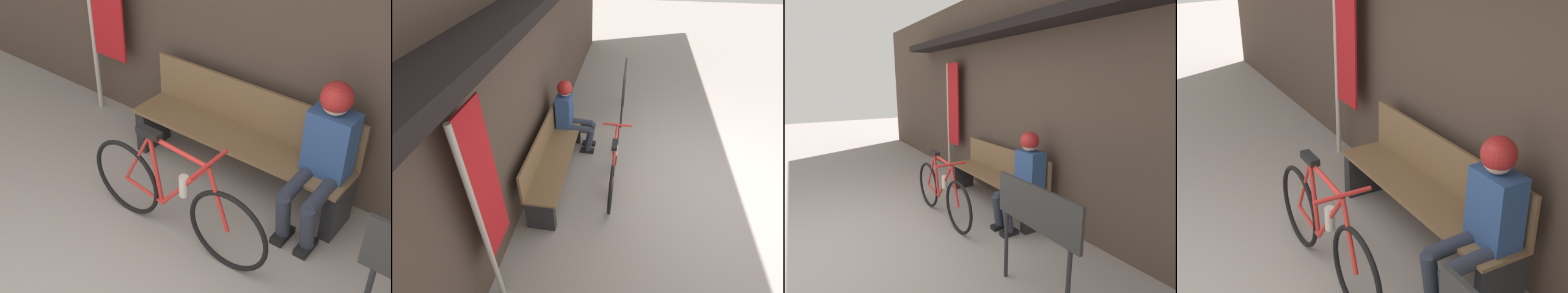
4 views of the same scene
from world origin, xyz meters
TOP-DOWN VIEW (x-y plane):
  - storefront_wall at (0.00, 2.63)m, footprint 12.00×0.56m
  - park_bench_near at (-0.15, 2.31)m, footprint 1.97×0.42m
  - bicycle at (-0.14, 1.43)m, footprint 1.61×0.40m
  - person_seated at (0.62, 2.20)m, footprint 0.34×0.60m
  - banner_pole at (-1.83, 2.43)m, footprint 0.45×0.05m

SIDE VIEW (x-z plane):
  - bicycle at x=-0.14m, z-range -0.07..0.81m
  - park_bench_near at x=-0.15m, z-range -0.01..0.85m
  - person_seated at x=0.62m, z-range 0.09..1.31m
  - banner_pole at x=-1.83m, z-range 0.22..2.36m
  - storefront_wall at x=0.00m, z-range 0.06..3.26m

